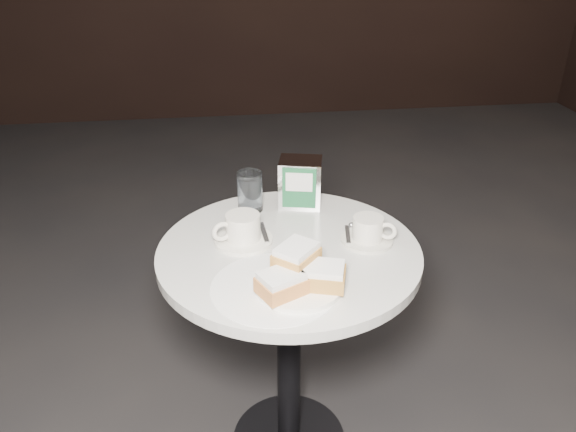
{
  "coord_description": "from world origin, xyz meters",
  "views": [
    {
      "loc": [
        -0.17,
        -1.26,
        1.52
      ],
      "look_at": [
        0.0,
        0.02,
        0.83
      ],
      "focal_mm": 35.0,
      "sensor_mm": 36.0,
      "label": 1
    }
  ],
  "objects_px": {
    "beignet_plate": "(300,276)",
    "napkin_dispenser": "(300,183)",
    "coffee_cup_right": "(368,231)",
    "water_glass_right": "(296,189)",
    "cafe_table": "(289,308)",
    "water_glass_left": "(250,192)",
    "coffee_cup_left": "(243,230)"
  },
  "relations": [
    {
      "from": "cafe_table",
      "to": "water_glass_right",
      "type": "relative_size",
      "value": 6.79
    },
    {
      "from": "beignet_plate",
      "to": "napkin_dispenser",
      "type": "bearing_deg",
      "value": 81.3
    },
    {
      "from": "cafe_table",
      "to": "coffee_cup_left",
      "type": "distance_m",
      "value": 0.27
    },
    {
      "from": "water_glass_right",
      "to": "beignet_plate",
      "type": "bearing_deg",
      "value": -97.04
    },
    {
      "from": "water_glass_right",
      "to": "napkin_dispenser",
      "type": "bearing_deg",
      "value": 15.32
    },
    {
      "from": "cafe_table",
      "to": "coffee_cup_left",
      "type": "bearing_deg",
      "value": 158.45
    },
    {
      "from": "coffee_cup_left",
      "to": "napkin_dispenser",
      "type": "xyz_separation_m",
      "value": [
        0.19,
        0.2,
        0.04
      ]
    },
    {
      "from": "water_glass_left",
      "to": "napkin_dispenser",
      "type": "xyz_separation_m",
      "value": [
        0.15,
        0.01,
        0.01
      ]
    },
    {
      "from": "coffee_cup_right",
      "to": "beignet_plate",
      "type": "bearing_deg",
      "value": -112.71
    },
    {
      "from": "cafe_table",
      "to": "napkin_dispenser",
      "type": "bearing_deg",
      "value": 74.92
    },
    {
      "from": "beignet_plate",
      "to": "napkin_dispenser",
      "type": "relative_size",
      "value": 1.59
    },
    {
      "from": "cafe_table",
      "to": "coffee_cup_right",
      "type": "height_order",
      "value": "coffee_cup_right"
    },
    {
      "from": "cafe_table",
      "to": "coffee_cup_left",
      "type": "xyz_separation_m",
      "value": [
        -0.12,
        0.05,
        0.23
      ]
    },
    {
      "from": "napkin_dispenser",
      "to": "water_glass_right",
      "type": "bearing_deg",
      "value": -152.04
    },
    {
      "from": "coffee_cup_right",
      "to": "water_glass_left",
      "type": "xyz_separation_m",
      "value": [
        -0.3,
        0.23,
        0.03
      ]
    },
    {
      "from": "beignet_plate",
      "to": "cafe_table",
      "type": "bearing_deg",
      "value": 90.02
    },
    {
      "from": "coffee_cup_left",
      "to": "coffee_cup_right",
      "type": "xyz_separation_m",
      "value": [
        0.33,
        -0.04,
        -0.0
      ]
    },
    {
      "from": "beignet_plate",
      "to": "water_glass_right",
      "type": "bearing_deg",
      "value": 82.96
    },
    {
      "from": "cafe_table",
      "to": "coffee_cup_right",
      "type": "distance_m",
      "value": 0.31
    },
    {
      "from": "water_glass_left",
      "to": "coffee_cup_right",
      "type": "bearing_deg",
      "value": -37.54
    },
    {
      "from": "beignet_plate",
      "to": "water_glass_left",
      "type": "xyz_separation_m",
      "value": [
        -0.09,
        0.43,
        0.02
      ]
    },
    {
      "from": "beignet_plate",
      "to": "coffee_cup_left",
      "type": "xyz_separation_m",
      "value": [
        -0.12,
        0.24,
        -0.0
      ]
    },
    {
      "from": "water_glass_right",
      "to": "napkin_dispenser",
      "type": "distance_m",
      "value": 0.02
    },
    {
      "from": "coffee_cup_right",
      "to": "water_glass_left",
      "type": "relative_size",
      "value": 1.54
    },
    {
      "from": "coffee_cup_right",
      "to": "water_glass_right",
      "type": "xyz_separation_m",
      "value": [
        -0.16,
        0.24,
        0.02
      ]
    },
    {
      "from": "cafe_table",
      "to": "beignet_plate",
      "type": "xyz_separation_m",
      "value": [
        0.0,
        -0.19,
        0.23
      ]
    },
    {
      "from": "cafe_table",
      "to": "water_glass_right",
      "type": "distance_m",
      "value": 0.36
    },
    {
      "from": "water_glass_left",
      "to": "water_glass_right",
      "type": "distance_m",
      "value": 0.14
    },
    {
      "from": "coffee_cup_right",
      "to": "napkin_dispenser",
      "type": "relative_size",
      "value": 1.28
    },
    {
      "from": "beignet_plate",
      "to": "napkin_dispenser",
      "type": "xyz_separation_m",
      "value": [
        0.07,
        0.44,
        0.04
      ]
    },
    {
      "from": "beignet_plate",
      "to": "coffee_cup_left",
      "type": "relative_size",
      "value": 1.16
    },
    {
      "from": "water_glass_left",
      "to": "beignet_plate",
      "type": "bearing_deg",
      "value": -78.7
    }
  ]
}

